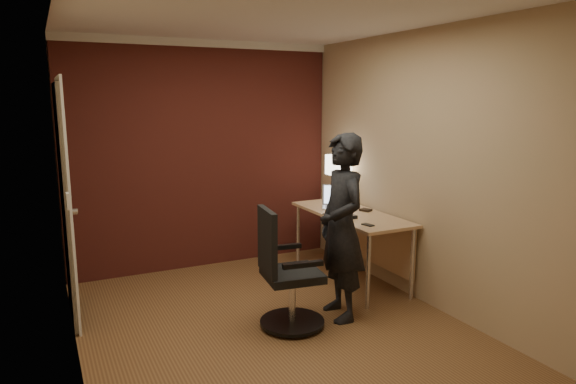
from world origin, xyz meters
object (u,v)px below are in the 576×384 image
object	(u,v)px
desk_lamp	(339,166)
mouse	(352,216)
wallet	(366,210)
office_chair	(285,277)
phone	(368,225)
person	(342,227)
laptop	(338,201)
desk	(356,224)

from	to	relation	value
desk_lamp	mouse	world-z (taller)	desk_lamp
wallet	office_chair	size ratio (longest dim) A/B	0.11
mouse	wallet	distance (m)	0.36
desk_lamp	phone	size ratio (longest dim) A/B	4.65
phone	mouse	bearing A→B (deg)	71.91
office_chair	person	world-z (taller)	person
phone	person	xyz separation A→B (m)	(-0.41, -0.19, 0.07)
desk_lamp	person	distance (m)	1.46
desk_lamp	person	xyz separation A→B (m)	(-0.72, -1.22, -0.35)
phone	wallet	bearing A→B (deg)	44.77
laptop	phone	size ratio (longest dim) A/B	3.61
desk	desk_lamp	world-z (taller)	desk_lamp
laptop	mouse	xyz separation A→B (m)	(-0.15, -0.51, -0.05)
laptop	person	distance (m)	1.17
desk	phone	distance (m)	0.59
mouse	phone	distance (m)	0.31
laptop	office_chair	world-z (taller)	office_chair
laptop	phone	xyz separation A→B (m)	(-0.18, -0.82, -0.06)
phone	office_chair	bearing A→B (deg)	178.58
phone	wallet	xyz separation A→B (m)	(0.33, 0.51, 0.01)
office_chair	laptop	bearing A→B (deg)	42.02
phone	wallet	size ratio (longest dim) A/B	1.05
laptop	person	size ratio (longest dim) A/B	0.26
laptop	wallet	world-z (taller)	laptop
mouse	person	size ratio (longest dim) A/B	0.06
desk	phone	size ratio (longest dim) A/B	13.04
office_chair	wallet	bearing A→B (deg)	28.89
desk_lamp	phone	distance (m)	1.15
desk	wallet	xyz separation A→B (m)	(0.10, -0.01, 0.14)
phone	office_chair	distance (m)	1.00
desk_lamp	office_chair	size ratio (longest dim) A/B	0.54
office_chair	person	xyz separation A→B (m)	(0.53, -0.01, 0.36)
desk	phone	xyz separation A→B (m)	(-0.22, -0.52, 0.13)
desk	laptop	size ratio (longest dim) A/B	3.62
laptop	mouse	size ratio (longest dim) A/B	4.15
phone	office_chair	size ratio (longest dim) A/B	0.12
desk_lamp	laptop	xyz separation A→B (m)	(-0.13, -0.21, -0.35)
desk	mouse	size ratio (longest dim) A/B	15.00
laptop	mouse	distance (m)	0.53
phone	person	world-z (taller)	person
mouse	office_chair	world-z (taller)	office_chair
mouse	phone	xyz separation A→B (m)	(-0.03, -0.31, -0.01)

